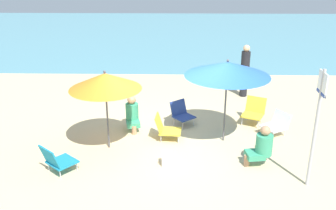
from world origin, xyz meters
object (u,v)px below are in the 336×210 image
person_b (245,70)px  beach_bag (167,159)px  beach_chair_b (181,113)px  beach_chair_d (277,124)px  umbrella_orange (105,81)px  person_c (132,113)px  beach_chair_a (57,160)px  umbrella_blue (227,69)px  person_a (262,146)px  beach_chair_c (254,111)px  warning_sign (318,114)px  beach_chair_e (165,128)px

person_b → beach_bag: size_ratio=5.84×
beach_chair_b → beach_chair_d: beach_chair_b is taller
umbrella_orange → person_c: 1.59m
beach_chair_a → beach_chair_b: bearing=-5.0°
beach_chair_a → beach_chair_b: (2.50, 2.45, 0.01)m
umbrella_orange → beach_chair_a: bearing=-127.1°
person_c → umbrella_blue: bearing=62.6°
umbrella_orange → beach_bag: (1.34, -0.75, -1.45)m
umbrella_orange → person_a: 3.55m
beach_chair_b → beach_bag: 2.11m
beach_chair_c → person_c: (-3.11, -0.49, 0.10)m
warning_sign → beach_bag: warning_sign is taller
beach_chair_c → beach_chair_e: 2.50m
umbrella_orange → beach_bag: size_ratio=6.62×
umbrella_orange → beach_chair_a: (-0.85, -1.12, -1.28)m
umbrella_blue → beach_bag: bearing=-138.2°
beach_chair_e → beach_chair_c: bearing=28.8°
warning_sign → beach_bag: 3.07m
beach_chair_d → person_c: 3.55m
umbrella_blue → beach_chair_b: (-0.99, 0.91, -1.44)m
person_a → umbrella_blue: bearing=-68.5°
umbrella_orange → beach_chair_a: size_ratio=2.35×
umbrella_blue → beach_chair_d: umbrella_blue is taller
beach_chair_a → warning_sign: (4.87, -0.30, 1.16)m
beach_chair_e → person_a: 2.32m
beach_chair_a → beach_chair_b: size_ratio=1.11×
umbrella_orange → person_c: (0.43, 1.00, -1.16)m
beach_chair_d → beach_bag: bearing=-2.3°
beach_bag → person_b: bearing=61.9°
umbrella_orange → beach_chair_e: umbrella_orange is taller
beach_chair_c → umbrella_blue: bearing=-14.2°
beach_chair_a → beach_chair_d: size_ratio=1.03×
person_a → beach_chair_b: bearing=-59.6°
beach_chair_b → beach_chair_c: size_ratio=0.91×
beach_bag → beach_chair_a: bearing=-170.3°
umbrella_orange → person_c: size_ratio=2.07×
umbrella_orange → warning_sign: (4.03, -1.42, -0.13)m
umbrella_orange → umbrella_blue: umbrella_blue is taller
beach_chair_c → umbrella_orange: bearing=-41.2°
beach_chair_c → warning_sign: (0.48, -2.91, 1.13)m
beach_chair_e → person_a: (2.01, -1.15, 0.15)m
person_b → beach_bag: person_b is taller
beach_chair_d → person_a: 1.64m
beach_chair_e → person_a: size_ratio=0.71×
beach_chair_b → person_b: 2.97m
beach_chair_c → person_a: person_a is taller
beach_chair_b → person_b: (1.95, 2.18, 0.51)m
beach_chair_b → beach_chair_c: 1.89m
umbrella_orange → person_b: bearing=44.2°
person_c → warning_sign: (3.60, -2.42, 1.03)m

